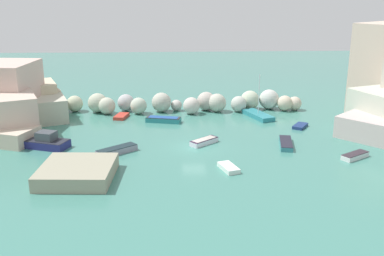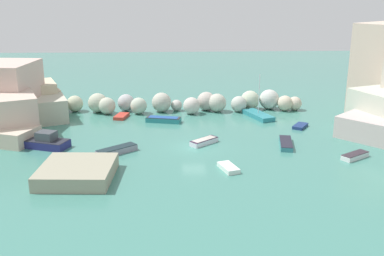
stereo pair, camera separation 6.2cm
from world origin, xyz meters
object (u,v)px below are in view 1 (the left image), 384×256
moored_boat_9 (300,126)px  moored_boat_2 (163,119)px  moored_boat_5 (43,142)px  moored_boat_7 (355,156)px  moored_boat_3 (229,168)px  moored_boat_10 (52,120)px  stone_dock (77,172)px  moored_boat_4 (204,141)px  moored_boat_0 (258,115)px  moored_boat_8 (117,150)px  moored_boat_6 (121,116)px  moored_boat_1 (286,143)px

moored_boat_9 → moored_boat_2: bearing=113.0°
moored_boat_5 → moored_boat_7: size_ratio=1.89×
moored_boat_3 → moored_boat_9: 16.76m
moored_boat_10 → stone_dock: bearing=-165.7°
moored_boat_2 → moored_boat_4: bearing=130.5°
moored_boat_0 → moored_boat_3: (-6.22, -17.97, -0.10)m
stone_dock → moored_boat_5: size_ratio=1.06×
moored_boat_8 → moored_boat_5: bearing=-55.2°
moored_boat_6 → moored_boat_5: bearing=160.8°
moored_boat_3 → moored_boat_5: moored_boat_5 is taller
moored_boat_2 → moored_boat_5: bearing=48.9°
moored_boat_6 → moored_boat_4: bearing=-124.7°
moored_boat_5 → moored_boat_9: (29.25, 5.72, -0.41)m
moored_boat_7 → moored_boat_10: bearing=-56.2°
moored_boat_4 → moored_boat_5: (-17.12, -0.16, 0.30)m
moored_boat_0 → moored_boat_6: size_ratio=1.90×
moored_boat_7 → moored_boat_2: bearing=-68.8°
moored_boat_1 → moored_boat_0: bearing=-165.1°
moored_boat_6 → moored_boat_7: 29.43m
moored_boat_7 → moored_boat_9: 10.98m
moored_boat_5 → moored_boat_4: bearing=20.5°
moored_boat_10 → moored_boat_1: bearing=-116.6°
moored_boat_3 → moored_boat_8: size_ratio=0.69×
moored_boat_3 → moored_boat_6: size_ratio=0.95×
moored_boat_6 → stone_dock: bearing=-172.1°
moored_boat_1 → moored_boat_4: bearing=-85.9°
moored_boat_7 → moored_boat_0: bearing=-99.4°
moored_boat_0 → moored_boat_9: (4.23, -4.86, -0.13)m
moored_boat_8 → moored_boat_10: 15.08m
moored_boat_0 → moored_boat_3: size_ratio=2.01×
moored_boat_4 → moored_boat_10: 20.69m
stone_dock → moored_boat_7: stone_dock is taller
moored_boat_3 → moored_boat_7: 13.11m
moored_boat_5 → moored_boat_8: 8.36m
moored_boat_1 → moored_boat_7: (5.87, -4.11, 0.01)m
moored_boat_0 → moored_boat_2: moored_boat_0 is taller
moored_boat_4 → moored_boat_8: (-9.11, -2.52, 0.03)m
moored_boat_6 → moored_boat_7: size_ratio=0.93×
moored_boat_4 → moored_boat_6: (-9.98, 11.08, -0.09)m
moored_boat_0 → moored_boat_6: (-17.88, 0.66, -0.10)m
moored_boat_6 → moored_boat_2: bearing=-99.3°
moored_boat_3 → moored_boat_10: size_ratio=1.17×
moored_boat_5 → moored_boat_2: bearing=55.3°
moored_boat_1 → moored_boat_3: size_ratio=1.58×
stone_dock → moored_boat_6: 20.04m
moored_boat_8 → moored_boat_3: bearing=116.2°
moored_boat_0 → moored_boat_10: bearing=71.6°
moored_boat_1 → moored_boat_5: 25.84m
moored_boat_9 → stone_dock: bearing=155.1°
moored_boat_10 → moored_boat_2: bearing=-97.7°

